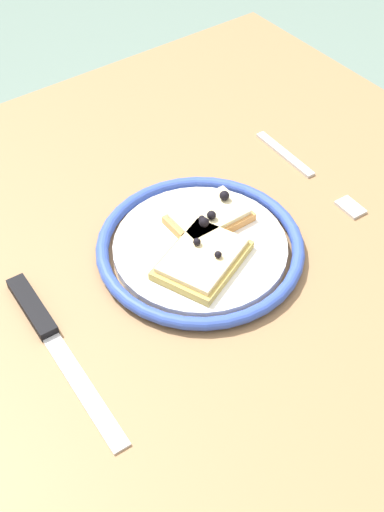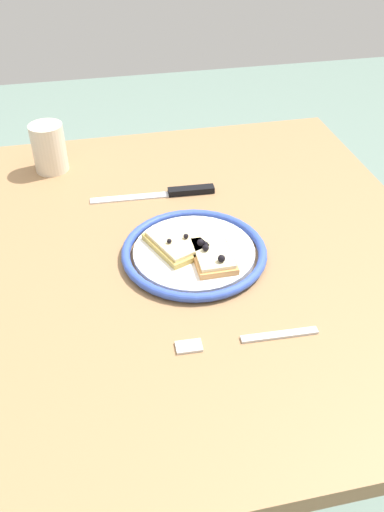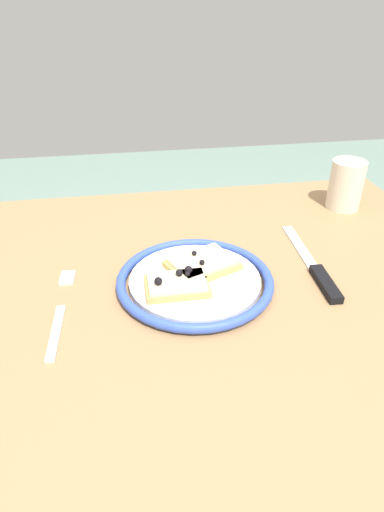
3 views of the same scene
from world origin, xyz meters
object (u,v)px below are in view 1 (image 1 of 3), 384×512
object	(u,v)px
pizza_slice_near	(202,258)
pizza_slice_far	(207,215)
plate	(200,247)
dining_table	(173,309)
knife	(45,328)
fork	(308,173)

from	to	relation	value
pizza_slice_near	pizza_slice_far	bearing A→B (deg)	-131.26
plate	pizza_slice_near	size ratio (longest dim) A/B	1.93
plate	pizza_slice_near	world-z (taller)	pizza_slice_near
dining_table	knife	bearing A→B (deg)	6.58
fork	plate	bearing A→B (deg)	8.66
pizza_slice_far	knife	size ratio (longest dim) A/B	0.39
pizza_slice_near	fork	world-z (taller)	pizza_slice_near
plate	pizza_slice_far	size ratio (longest dim) A/B	2.59
dining_table	plate	xyz separation A→B (m)	(-0.03, 0.02, 0.12)
pizza_slice_near	fork	distance (m)	0.22
dining_table	pizza_slice_far	size ratio (longest dim) A/B	9.77
pizza_slice_near	knife	xyz separation A→B (m)	(0.18, -0.03, -0.02)
plate	knife	distance (m)	0.20
dining_table	plate	world-z (taller)	plate
knife	pizza_slice_near	bearing A→B (deg)	170.80
pizza_slice_near	fork	xyz separation A→B (m)	(-0.21, -0.06, -0.02)
dining_table	knife	size ratio (longest dim) A/B	3.77
pizza_slice_near	knife	bearing A→B (deg)	-9.20
pizza_slice_near	plate	bearing A→B (deg)	-122.13
pizza_slice_near	pizza_slice_far	size ratio (longest dim) A/B	1.34
dining_table	pizza_slice_far	distance (m)	0.14
dining_table	plate	size ratio (longest dim) A/B	3.78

